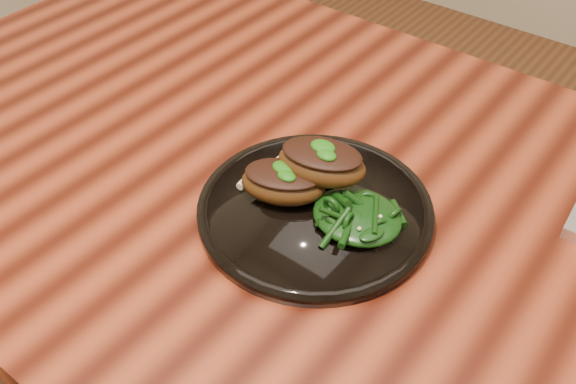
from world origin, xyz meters
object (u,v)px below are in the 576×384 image
at_px(plate, 315,210).
at_px(desk, 383,263).
at_px(greens_heap, 358,212).
at_px(lamb_chop_front, 283,182).

bearing_deg(plate, desk, 36.72).
relative_size(plate, greens_heap, 2.65).
xyz_separation_m(desk, greens_heap, (-0.02, -0.05, 0.12)).
height_order(plate, greens_heap, greens_heap).
bearing_deg(lamb_chop_front, desk, 29.50).
relative_size(desk, plate, 5.82).
bearing_deg(greens_heap, plate, -174.81).
distance_m(plate, greens_heap, 0.06).
bearing_deg(lamb_chop_front, greens_heap, 8.95).
relative_size(desk, lamb_chop_front, 13.65).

